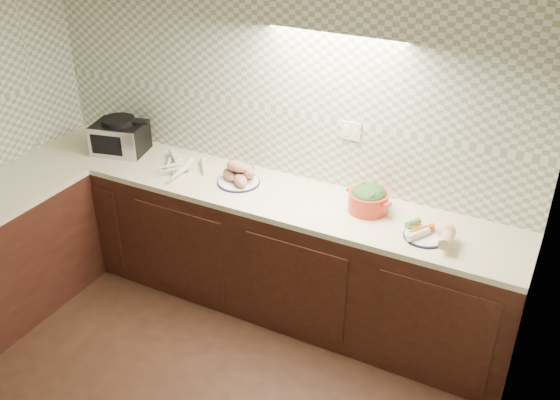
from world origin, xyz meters
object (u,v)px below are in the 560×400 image
at_px(parsnip_pile, 182,166).
at_px(sweet_potato_plate, 239,175).
at_px(toaster_oven, 120,136).
at_px(dutch_oven, 368,199).
at_px(onion_bowl, 245,170).
at_px(veg_plate, 435,233).

distance_m(parsnip_pile, sweet_potato_plate, 0.46).
height_order(toaster_oven, dutch_oven, toaster_oven).
bearing_deg(dutch_oven, sweet_potato_plate, -159.84).
distance_m(onion_bowl, dutch_oven, 0.94).
xyz_separation_m(toaster_oven, veg_plate, (2.42, -0.10, -0.08)).
height_order(toaster_oven, onion_bowl, toaster_oven).
distance_m(parsnip_pile, onion_bowl, 0.46).
bearing_deg(toaster_oven, veg_plate, -15.94).
xyz_separation_m(sweet_potato_plate, veg_plate, (1.37, -0.08, -0.02)).
height_order(onion_bowl, dutch_oven, dutch_oven).
bearing_deg(sweet_potato_plate, toaster_oven, 178.73).
xyz_separation_m(onion_bowl, dutch_oven, (0.94, -0.06, 0.05)).
bearing_deg(veg_plate, sweet_potato_plate, 176.68).
height_order(parsnip_pile, dutch_oven, dutch_oven).
bearing_deg(veg_plate, parsnip_pile, 178.51).
xyz_separation_m(parsnip_pile, sweet_potato_plate, (0.46, 0.03, 0.03)).
bearing_deg(sweet_potato_plate, onion_bowl, 101.80).
bearing_deg(dutch_oven, onion_bowl, -166.82).
distance_m(toaster_oven, veg_plate, 2.43).
bearing_deg(onion_bowl, parsnip_pile, -161.44).
relative_size(parsnip_pile, veg_plate, 1.36).
relative_size(sweet_potato_plate, onion_bowl, 2.23).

